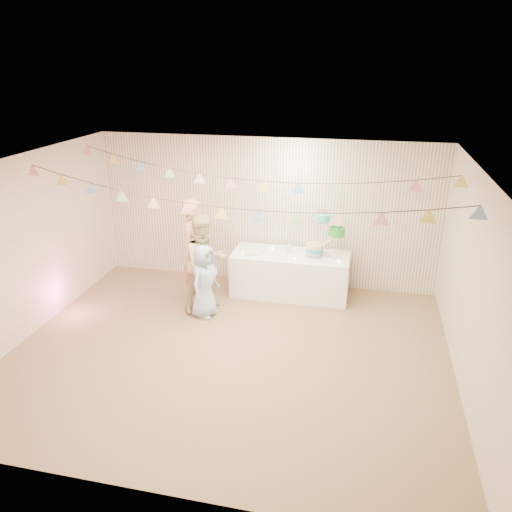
% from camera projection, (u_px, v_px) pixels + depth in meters
% --- Properties ---
extents(floor, '(6.00, 6.00, 0.00)m').
position_uv_depth(floor, '(229.00, 352.00, 6.97)').
color(floor, brown).
rests_on(floor, ground).
extents(ceiling, '(6.00, 6.00, 0.00)m').
position_uv_depth(ceiling, '(225.00, 167.00, 6.00)').
color(ceiling, white).
rests_on(ceiling, ground).
extents(back_wall, '(6.00, 6.00, 0.00)m').
position_uv_depth(back_wall, '(266.00, 212.00, 8.75)').
color(back_wall, white).
rests_on(back_wall, ground).
extents(front_wall, '(6.00, 6.00, 0.00)m').
position_uv_depth(front_wall, '(147.00, 378.00, 4.22)').
color(front_wall, white).
rests_on(front_wall, ground).
extents(left_wall, '(5.00, 5.00, 0.00)m').
position_uv_depth(left_wall, '(25.00, 248.00, 7.10)').
color(left_wall, white).
rests_on(left_wall, ground).
extents(right_wall, '(5.00, 5.00, 0.00)m').
position_uv_depth(right_wall, '(473.00, 288.00, 5.87)').
color(right_wall, white).
rests_on(right_wall, ground).
extents(table, '(1.97, 0.79, 0.74)m').
position_uv_depth(table, '(290.00, 274.00, 8.55)').
color(table, white).
rests_on(table, floor).
extents(cake_stand, '(0.68, 0.40, 0.76)m').
position_uv_depth(cake_stand, '(325.00, 234.00, 8.20)').
color(cake_stand, silver).
rests_on(cake_stand, table).
extents(cake_bottom, '(0.31, 0.31, 0.15)m').
position_uv_depth(cake_bottom, '(315.00, 251.00, 8.29)').
color(cake_bottom, teal).
rests_on(cake_bottom, cake_stand).
extents(cake_middle, '(0.27, 0.27, 0.22)m').
position_uv_depth(cake_middle, '(336.00, 234.00, 8.25)').
color(cake_middle, green).
rests_on(cake_middle, cake_stand).
extents(cake_top_tier, '(0.25, 0.25, 0.19)m').
position_uv_depth(cake_top_tier, '(322.00, 220.00, 8.09)').
color(cake_top_tier, '#45C5D9').
rests_on(cake_top_tier, cake_stand).
extents(platter, '(0.36, 0.36, 0.02)m').
position_uv_depth(platter, '(253.00, 251.00, 8.49)').
color(platter, white).
rests_on(platter, table).
extents(posy, '(0.12, 0.12, 0.14)m').
position_uv_depth(posy, '(289.00, 248.00, 8.44)').
color(posy, white).
rests_on(posy, table).
extents(person_adult_a, '(0.56, 0.72, 1.74)m').
position_uv_depth(person_adult_a, '(196.00, 251.00, 8.20)').
color(person_adult_a, tan).
rests_on(person_adult_a, floor).
extents(person_adult_b, '(0.96, 0.98, 1.59)m').
position_uv_depth(person_adult_b, '(205.00, 264.00, 7.88)').
color(person_adult_b, tan).
rests_on(person_adult_b, floor).
extents(person_child, '(0.53, 0.66, 1.19)m').
position_uv_depth(person_child, '(204.00, 281.00, 7.75)').
color(person_child, '#97BFD5').
rests_on(person_child, floor).
extents(bunting_back, '(5.60, 1.10, 0.40)m').
position_uv_depth(bunting_back, '(247.00, 169.00, 7.09)').
color(bunting_back, pink).
rests_on(bunting_back, ceiling).
extents(bunting_front, '(5.60, 0.90, 0.36)m').
position_uv_depth(bunting_front, '(221.00, 194.00, 5.93)').
color(bunting_front, '#72A5E5').
rests_on(bunting_front, ceiling).
extents(tealight_0, '(0.04, 0.04, 0.03)m').
position_uv_depth(tealight_0, '(243.00, 253.00, 8.43)').
color(tealight_0, '#FFD88C').
rests_on(tealight_0, table).
extents(tealight_1, '(0.04, 0.04, 0.03)m').
position_uv_depth(tealight_1, '(272.00, 248.00, 8.64)').
color(tealight_1, '#FFD88C').
rests_on(tealight_1, table).
extents(tealight_2, '(0.04, 0.04, 0.03)m').
position_uv_depth(tealight_2, '(295.00, 259.00, 8.19)').
color(tealight_2, '#FFD88C').
rests_on(tealight_2, table).
extents(tealight_3, '(0.04, 0.04, 0.03)m').
position_uv_depth(tealight_3, '(313.00, 250.00, 8.53)').
color(tealight_3, '#FFD88C').
rests_on(tealight_3, table).
extents(tealight_4, '(0.04, 0.04, 0.03)m').
position_uv_depth(tealight_4, '(339.00, 261.00, 8.08)').
color(tealight_4, '#FFD88C').
rests_on(tealight_4, table).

